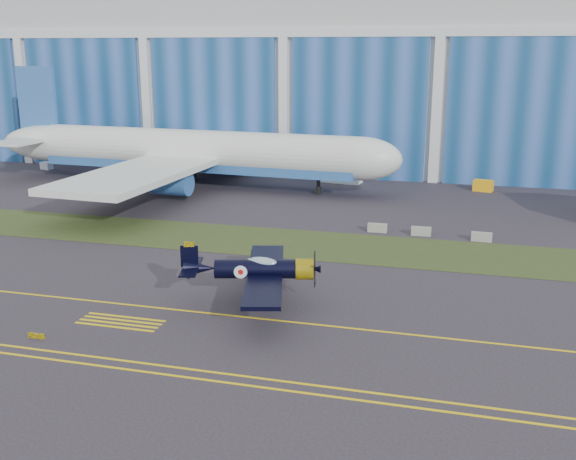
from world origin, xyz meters
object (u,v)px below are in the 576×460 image
(jetliner, at_px, (194,106))
(warbird, at_px, (256,269))
(shipping_container, at_px, (340,173))
(tug, at_px, (483,186))

(jetliner, bearing_deg, warbird, -58.87)
(warbird, distance_m, shipping_container, 48.81)
(jetliner, height_order, tug, jetliner)
(shipping_container, xyz_separation_m, tug, (19.60, -1.11, -0.56))
(jetliner, relative_size, shipping_container, 11.07)
(jetliner, distance_m, shipping_container, 22.46)
(warbird, bearing_deg, jetliner, 103.11)
(warbird, xyz_separation_m, shipping_container, (-2.97, 48.69, -1.60))
(warbird, height_order, shipping_container, warbird)
(jetliner, xyz_separation_m, tug, (38.26, 6.77, -10.27))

